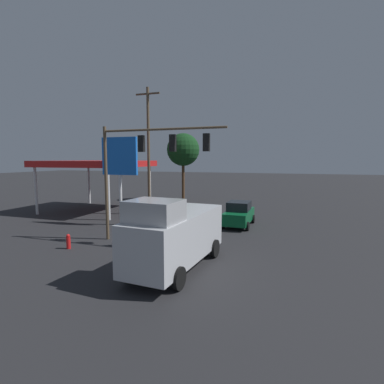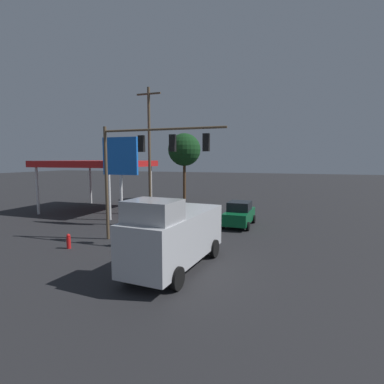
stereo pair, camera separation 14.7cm
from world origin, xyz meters
name	(u,v)px [view 2 (the right image)]	position (x,y,z in m)	size (l,w,h in m)	color
ground_plane	(180,251)	(0.00, 0.00, 0.00)	(200.00, 200.00, 0.00)	#262628
traffic_signal_assembly	(146,156)	(2.53, -0.82, 5.47)	(8.03, 0.43, 7.31)	brown
utility_pole	(149,149)	(6.98, -9.71, 6.20)	(2.40, 0.26, 11.81)	brown
gas_station_canopy	(98,164)	(13.08, -10.05, 4.75)	(9.25, 8.98, 5.10)	red
price_sign	(120,160)	(7.00, -4.84, 5.19)	(3.06, 0.27, 6.96)	silver
delivery_truck	(174,234)	(-0.81, 2.75, 1.69)	(2.95, 6.95, 3.58)	silver
sedan_far	(239,214)	(-1.98, -7.63, 0.95)	(2.10, 4.42, 1.93)	#0C592D
street_tree	(184,150)	(7.36, -19.80, 6.41)	(4.09, 4.09, 8.49)	#4C331E
fire_hydrant	(69,241)	(6.39, 1.78, 0.44)	(0.24, 0.24, 0.88)	red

